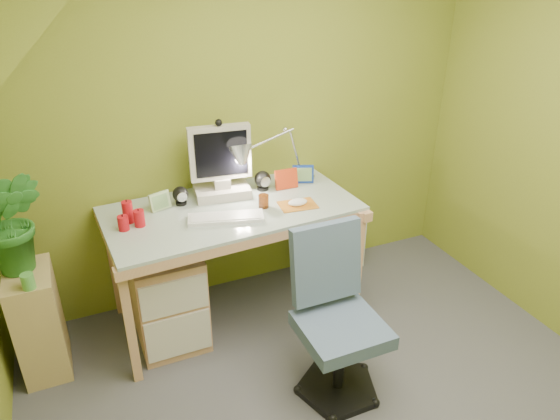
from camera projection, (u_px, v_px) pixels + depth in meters
name	position (u px, v px, depth m)	size (l,w,h in m)	color
wall_back	(243.00, 123.00, 3.33)	(3.20, 0.01, 2.40)	olive
slope_ceiling	(86.00, 101.00, 1.37)	(1.10, 3.20, 1.10)	white
desk	(234.00, 263.00, 3.31)	(1.51, 0.75, 0.81)	tan
monitor	(220.00, 160.00, 3.16)	(0.35, 0.20, 0.48)	#B7B1A5
speaker_left	(180.00, 196.00, 3.13)	(0.10, 0.10, 0.12)	black
speaker_right	(263.00, 180.00, 3.32)	(0.11, 0.11, 0.13)	black
keyboard	(226.00, 218.00, 2.98)	(0.44, 0.14, 0.02)	silver
mousepad	(298.00, 205.00, 3.14)	(0.22, 0.16, 0.01)	#B76B1C
mouse	(298.00, 202.00, 3.14)	(0.12, 0.08, 0.04)	white
amber_tumbler	(264.00, 201.00, 3.11)	(0.06, 0.06, 0.08)	brown
candle_cluster	(129.00, 215.00, 2.89)	(0.17, 0.15, 0.13)	red
photo_frame_red	(286.00, 179.00, 3.34)	(0.15, 0.02, 0.13)	red
photo_frame_blue	(303.00, 174.00, 3.43)	(0.14, 0.02, 0.12)	navy
photo_frame_green	(160.00, 201.00, 3.07)	(0.13, 0.02, 0.11)	#A1BF83
desk_lamp	(287.00, 142.00, 3.30)	(0.54, 0.23, 0.58)	silver
side_ledge	(39.00, 322.00, 2.91)	(0.24, 0.37, 0.65)	tan
potted_plant	(13.00, 222.00, 2.67)	(0.32, 0.26, 0.58)	#286B23
green_cup	(28.00, 281.00, 2.62)	(0.07, 0.07, 0.08)	#55A545
task_chair	(342.00, 329.00, 2.69)	(0.49, 0.49, 0.88)	#445870
radiator	(336.00, 244.00, 3.90)	(0.42, 0.17, 0.42)	silver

